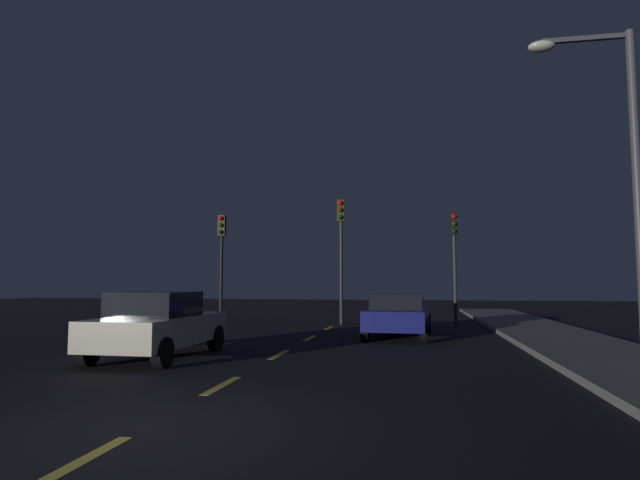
{
  "coord_description": "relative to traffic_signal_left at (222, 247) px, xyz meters",
  "views": [
    {
      "loc": [
        3.22,
        -5.92,
        1.74
      ],
      "look_at": [
        -0.3,
        13.66,
        3.38
      ],
      "focal_mm": 29.06,
      "sensor_mm": 36.0,
      "label": 1
    }
  ],
  "objects": [
    {
      "name": "sidewalk_curb_right",
      "position": [
        12.52,
        -8.54,
        -3.22
      ],
      "size": [
        3.0,
        40.0,
        0.15
      ],
      "primitive_type": "cube",
      "color": "gray",
      "rests_on": "ground_plane"
    },
    {
      "name": "ground_plane",
      "position": [
        5.02,
        -8.54,
        -3.3
      ],
      "size": [
        80.0,
        80.0,
        0.0
      ],
      "primitive_type": "plane",
      "color": "black"
    },
    {
      "name": "lane_stripe_fifth",
      "position": [
        5.02,
        -1.54,
        -3.29
      ],
      "size": [
        0.16,
        1.6,
        0.01
      ],
      "primitive_type": "cube",
      "color": "#EACC4C",
      "rests_on": "ground_plane"
    },
    {
      "name": "car_stopped_ahead",
      "position": [
        7.76,
        -4.45,
        -2.58
      ],
      "size": [
        2.15,
        4.5,
        1.38
      ],
      "color": "navy",
      "rests_on": "ground_plane"
    },
    {
      "name": "lane_stripe_nearest",
      "position": [
        5.02,
        -16.74,
        -3.29
      ],
      "size": [
        0.16,
        1.6,
        0.01
      ],
      "primitive_type": "cube",
      "color": "#EACC4C",
      "rests_on": "ground_plane"
    },
    {
      "name": "traffic_signal_left",
      "position": [
        0.0,
        0.0,
        0.0
      ],
      "size": [
        0.32,
        0.38,
        4.69
      ],
      "color": "black",
      "rests_on": "ground_plane"
    },
    {
      "name": "lane_stripe_fourth",
      "position": [
        5.02,
        -5.34,
        -3.29
      ],
      "size": [
        0.16,
        1.6,
        0.01
      ],
      "primitive_type": "cube",
      "color": "#EACC4C",
      "rests_on": "ground_plane"
    },
    {
      "name": "traffic_signal_right",
      "position": [
        9.89,
        -0.0,
        -0.09
      ],
      "size": [
        0.32,
        0.38,
        4.55
      ],
      "color": "#2D2D30",
      "rests_on": "ground_plane"
    },
    {
      "name": "street_lamp_right",
      "position": [
        12.47,
        -9.92,
        0.98
      ],
      "size": [
        2.13,
        0.36,
        7.06
      ],
      "color": "#4C4C51",
      "rests_on": "ground_plane"
    },
    {
      "name": "car_adjacent_lane",
      "position": [
        2.36,
        -10.14,
        -2.53
      ],
      "size": [
        1.91,
        4.02,
        1.53
      ],
      "color": "beige",
      "rests_on": "ground_plane"
    },
    {
      "name": "lane_stripe_second",
      "position": [
        5.02,
        -12.94,
        -3.29
      ],
      "size": [
        0.16,
        1.6,
        0.01
      ],
      "primitive_type": "cube",
      "color": "#EACC4C",
      "rests_on": "ground_plane"
    },
    {
      "name": "traffic_signal_center",
      "position": [
        5.28,
        0.0,
        0.34
      ],
      "size": [
        0.32,
        0.38,
        5.22
      ],
      "color": "#2D2D30",
      "rests_on": "ground_plane"
    },
    {
      "name": "lane_stripe_third",
      "position": [
        5.02,
        -9.14,
        -3.29
      ],
      "size": [
        0.16,
        1.6,
        0.01
      ],
      "primitive_type": "cube",
      "color": "#EACC4C",
      "rests_on": "ground_plane"
    }
  ]
}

